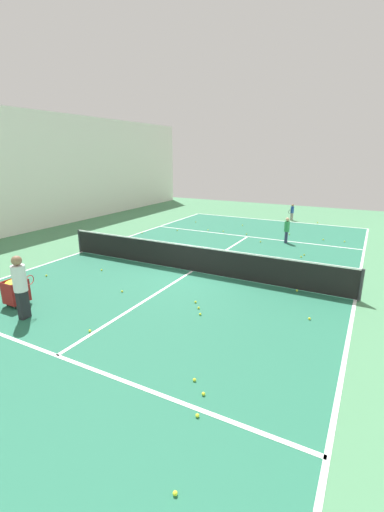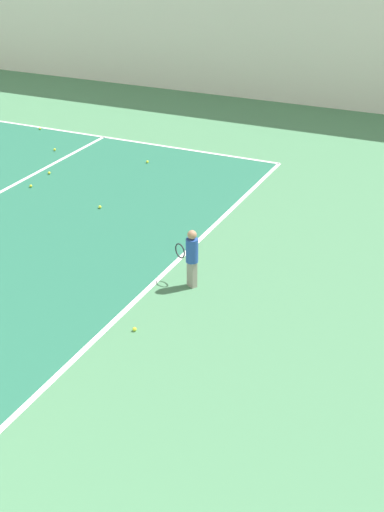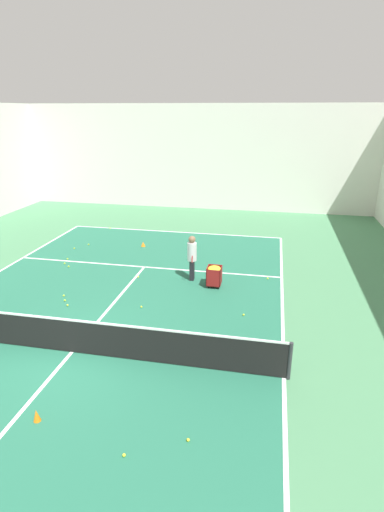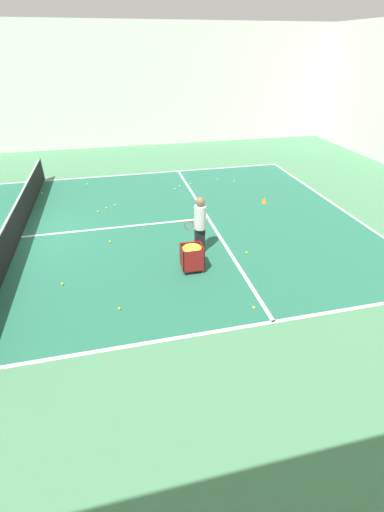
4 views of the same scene
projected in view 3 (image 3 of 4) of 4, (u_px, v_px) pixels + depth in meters
The scene contains 29 objects.
ground_plane at pixel (72, 352), 11.06m from camera, with size 39.19×39.19×0.00m, color #477F56.
court_playing_area at pixel (72, 352), 11.06m from camera, with size 11.50×23.65×0.00m.
line_baseline_far at pixel (174, 232), 21.93m from camera, with size 11.50×0.10×0.00m, color white.
line_sideline_right at pixel (284, 378), 9.98m from camera, with size 0.10×23.65×0.00m, color white.
line_service_far at pixel (144, 267), 17.04m from camera, with size 11.50×0.10×0.00m, color white.
line_centre_service at pixel (72, 352), 11.06m from camera, with size 0.10×13.01×0.00m, color white.
hall_enclosure_far at pixel (195, 158), 26.16m from camera, with size 23.05×0.15×6.72m.
tennis_net at pixel (70, 335), 10.87m from camera, with size 11.80×0.10×1.04m.
coach_at_net at pixel (192, 255), 15.43m from camera, with size 0.39×0.69×1.80m.
ball_cart at pixel (214, 273), 15.00m from camera, with size 0.54×0.60×0.80m.
training_cone_0 at pixel (37, 415), 8.57m from camera, with size 0.16×0.16×0.28m, color orange.
training_cone_1 at pixel (143, 244), 19.57m from camera, with size 0.22×0.22×0.24m, color orange.
tennis_ball_3 at pixel (89, 244), 19.78m from camera, with size 0.07×0.07×0.07m, color yellow.
tennis_ball_7 at pixel (138, 277), 15.95m from camera, with size 0.07×0.07×0.07m, color yellow.
tennis_ball_8 at pixel (74, 248), 19.23m from camera, with size 0.07×0.07×0.07m, color yellow.
tennis_ball_9 at pixel (68, 305), 13.63m from camera, with size 0.07×0.07×0.07m, color yellow.
tennis_ball_11 at pixel (110, 228), 22.49m from camera, with size 0.07×0.07×0.07m, color yellow.
tennis_ball_13 at pixel (65, 300), 13.98m from camera, with size 0.07×0.07×0.07m, color yellow.
tennis_ball_14 at pixel (244, 315), 13.00m from camera, with size 0.07×0.07×0.07m, color yellow.
tennis_ball_15 at pixel (209, 267), 16.97m from camera, with size 0.07×0.07×0.07m, color yellow.
tennis_ball_16 at pixel (64, 296), 14.34m from camera, with size 0.07×0.07×0.07m, color yellow.
tennis_ball_18 at pixel (65, 263), 17.34m from camera, with size 0.07×0.07×0.07m, color yellow.
tennis_ball_21 at pixel (188, 440), 8.07m from camera, with size 0.07×0.07×0.07m, color yellow.
tennis_ball_23 at pixel (69, 266), 17.01m from camera, with size 0.07×0.07×0.07m, color yellow.
tennis_ball_26 at pixel (124, 455), 7.72m from camera, with size 0.07×0.07×0.07m, color yellow.
tennis_ball_28 at pixel (194, 333), 11.93m from camera, with size 0.07×0.07×0.07m, color yellow.
tennis_ball_30 at pixel (141, 307), 13.52m from camera, with size 0.07×0.07×0.07m, color yellow.
tennis_ball_31 at pixel (268, 278), 15.80m from camera, with size 0.07×0.07×0.07m, color yellow.
tennis_ball_32 at pixel (67, 259), 17.87m from camera, with size 0.07×0.07×0.07m, color yellow.
Camera 3 is at (5.15, -8.61, 6.32)m, focal length 28.00 mm.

